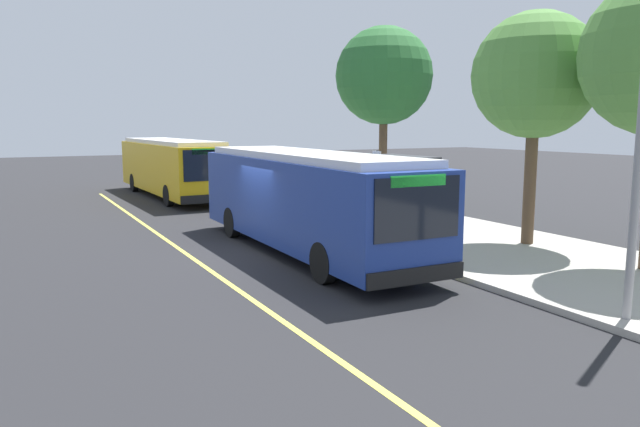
{
  "coord_description": "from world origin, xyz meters",
  "views": [
    {
      "loc": [
        16.32,
        -6.75,
        3.75
      ],
      "look_at": [
        1.23,
        1.17,
        1.22
      ],
      "focal_mm": 33.91,
      "sensor_mm": 36.0,
      "label": 1
    }
  ],
  "objects_px": {
    "transit_bus_second": "(171,166)",
    "pedestrian_commuter": "(411,207)",
    "transit_bus_main": "(306,198)",
    "route_sign_post": "(377,183)",
    "waiting_bench": "(407,212)"
  },
  "relations": [
    {
      "from": "route_sign_post",
      "to": "transit_bus_second",
      "type": "bearing_deg",
      "value": -171.01
    },
    {
      "from": "waiting_bench",
      "to": "pedestrian_commuter",
      "type": "distance_m",
      "value": 2.27
    },
    {
      "from": "route_sign_post",
      "to": "pedestrian_commuter",
      "type": "height_order",
      "value": "route_sign_post"
    },
    {
      "from": "waiting_bench",
      "to": "route_sign_post",
      "type": "relative_size",
      "value": 0.57
    },
    {
      "from": "pedestrian_commuter",
      "to": "waiting_bench",
      "type": "bearing_deg",
      "value": 147.14
    },
    {
      "from": "waiting_bench",
      "to": "pedestrian_commuter",
      "type": "bearing_deg",
      "value": -32.86
    },
    {
      "from": "transit_bus_second",
      "to": "waiting_bench",
      "type": "relative_size",
      "value": 7.36
    },
    {
      "from": "route_sign_post",
      "to": "transit_bus_main",
      "type": "bearing_deg",
      "value": -92.01
    },
    {
      "from": "pedestrian_commuter",
      "to": "transit_bus_main",
      "type": "bearing_deg",
      "value": -89.93
    },
    {
      "from": "transit_bus_second",
      "to": "pedestrian_commuter",
      "type": "bearing_deg",
      "value": 13.93
    },
    {
      "from": "transit_bus_main",
      "to": "transit_bus_second",
      "type": "relative_size",
      "value": 0.93
    },
    {
      "from": "transit_bus_main",
      "to": "pedestrian_commuter",
      "type": "relative_size",
      "value": 6.5
    },
    {
      "from": "route_sign_post",
      "to": "pedestrian_commuter",
      "type": "xyz_separation_m",
      "value": [
        -0.09,
        1.38,
        -0.84
      ]
    },
    {
      "from": "route_sign_post",
      "to": "pedestrian_commuter",
      "type": "bearing_deg",
      "value": 93.68
    },
    {
      "from": "transit_bus_second",
      "to": "waiting_bench",
      "type": "bearing_deg",
      "value": 20.34
    }
  ]
}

